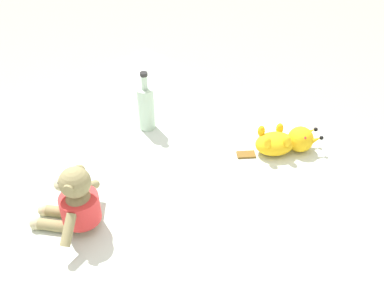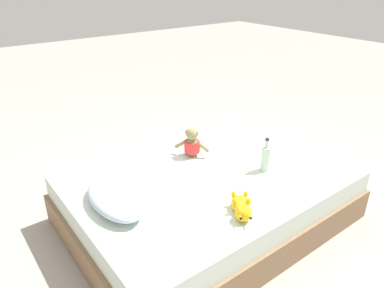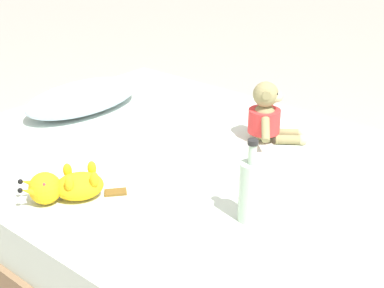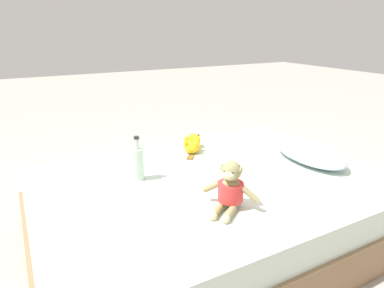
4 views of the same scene
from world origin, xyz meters
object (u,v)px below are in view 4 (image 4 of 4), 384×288
Objects in this scene: pillow at (309,152)px; plush_yellow_creature at (193,144)px; bed at (210,210)px; plush_monkey at (230,189)px; glass_bottle at (138,163)px.

pillow is 1.88× the size of plush_yellow_creature.
bed is at bearing -16.40° from plush_yellow_creature.
pillow is at bearing 107.64° from plush_monkey.
glass_bottle is at bearing -61.01° from plush_yellow_creature.
bed is 3.47× the size of pillow.
glass_bottle is at bearing -151.52° from plush_monkey.
bed is 7.66× the size of plush_monkey.
plush_yellow_creature reaches higher than bed.
plush_monkey reaches higher than pillow.
plush_yellow_creature is (-0.47, 0.14, 0.25)m from bed.
bed is 0.75m from pillow.
plush_monkey is (0.25, -0.78, 0.04)m from pillow.
glass_bottle reaches higher than plush_yellow_creature.
bed is at bearing 164.71° from plush_monkey.
bed is 0.43m from plush_monkey.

